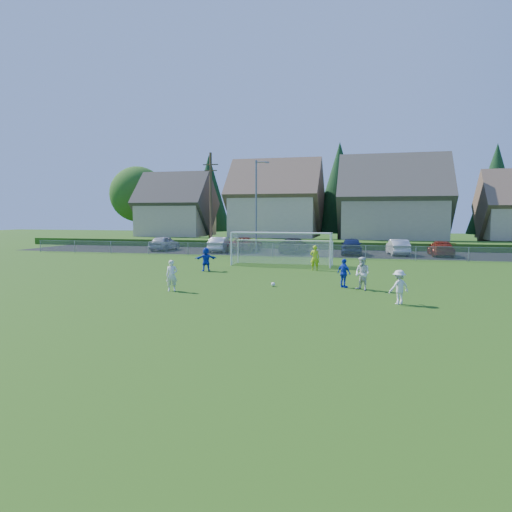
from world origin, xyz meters
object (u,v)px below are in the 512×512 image
object	(u,v)px
player_blue_b	(206,259)
goalkeeper	(315,258)
soccer_ball	(273,284)
player_white_b	(362,274)
car_b	(220,244)
car_f	(398,247)
car_g	(441,248)
player_blue_a	(344,273)
player_white_c	(399,287)
soccer_goal	(282,243)
car_e	(351,246)
car_d	(294,245)
car_c	(246,244)
player_white_a	(172,276)
car_a	(164,243)

from	to	relation	value
player_blue_b	goalkeeper	world-z (taller)	goalkeeper
soccer_ball	player_white_b	bearing A→B (deg)	-1.43
car_b	car_f	distance (m)	17.21
soccer_ball	player_blue_b	world-z (taller)	player_blue_b
car_b	car_g	distance (m)	20.95
player_blue_a	player_white_c	bearing A→B (deg)	165.38
soccer_ball	car_g	xyz separation A→B (m)	(11.18, 20.87, 0.58)
soccer_goal	goalkeeper	bearing A→B (deg)	-43.03
car_e	car_g	world-z (taller)	car_e
soccer_ball	goalkeeper	distance (m)	7.63
soccer_ball	player_blue_b	size ratio (longest dim) A/B	0.14
car_d	car_f	distance (m)	9.74
soccer_ball	player_blue_a	distance (m)	3.73
player_white_b	goalkeeper	world-z (taller)	goalkeeper
soccer_ball	car_e	size ratio (longest dim) A/B	0.05
car_b	car_d	bearing A→B (deg)	179.95
car_f	car_g	world-z (taller)	car_f
car_f	car_g	xyz separation A→B (m)	(3.74, -0.13, -0.05)
soccer_ball	goalkeeper	size ratio (longest dim) A/B	0.13
player_white_b	car_c	xyz separation A→B (m)	(-11.98, 21.68, -0.12)
player_white_c	car_e	world-z (taller)	car_e
car_e	car_f	bearing A→B (deg)	-174.53
soccer_ball	car_d	size ratio (longest dim) A/B	0.04
player_white_c	car_g	distance (m)	24.76
soccer_goal	player_white_a	bearing A→B (deg)	-103.88
soccer_ball	goalkeeper	bearing A→B (deg)	80.09
soccer_ball	player_white_b	world-z (taller)	player_white_b
car_b	player_white_b	bearing A→B (deg)	120.81
player_white_a	player_white_c	world-z (taller)	player_white_a
player_white_b	player_blue_b	size ratio (longest dim) A/B	1.06
car_e	car_f	xyz separation A→B (m)	(4.21, 0.66, -0.08)
player_blue_a	player_blue_b	world-z (taller)	player_blue_b
car_e	player_white_b	bearing A→B (deg)	90.31
car_f	player_white_b	bearing A→B (deg)	75.28
car_d	goalkeeper	bearing A→B (deg)	112.94
soccer_ball	car_b	bearing A→B (deg)	115.51
player_white_c	car_e	xyz separation A→B (m)	(-2.91, 23.70, 0.08)
car_f	car_b	bearing A→B (deg)	-5.17
player_blue_a	soccer_goal	world-z (taller)	soccer_goal
player_white_c	soccer_goal	bearing A→B (deg)	-93.48
player_white_a	car_g	size ratio (longest dim) A/B	0.32
player_white_a	car_d	bearing A→B (deg)	63.24
player_blue_a	car_c	world-z (taller)	player_blue_a
car_c	car_a	bearing A→B (deg)	8.25
player_white_c	player_blue_a	bearing A→B (deg)	-89.92
car_g	player_blue_a	bearing A→B (deg)	69.21
player_white_a	car_c	world-z (taller)	player_white_a
player_white_c	player_white_a	bearing A→B (deg)	-36.79
player_white_a	player_blue_b	world-z (taller)	player_blue_b
player_white_b	player_white_c	world-z (taller)	player_white_b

